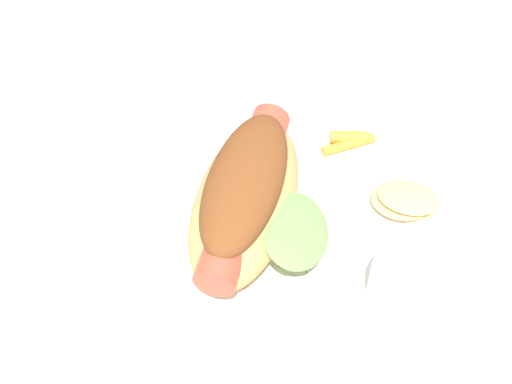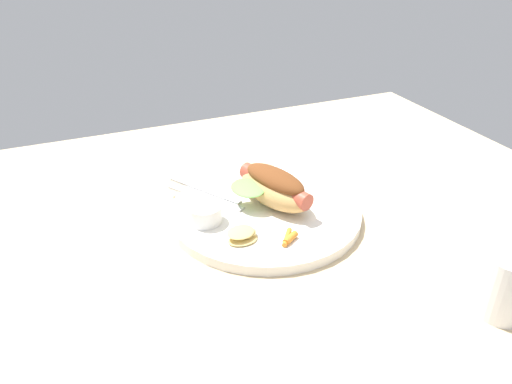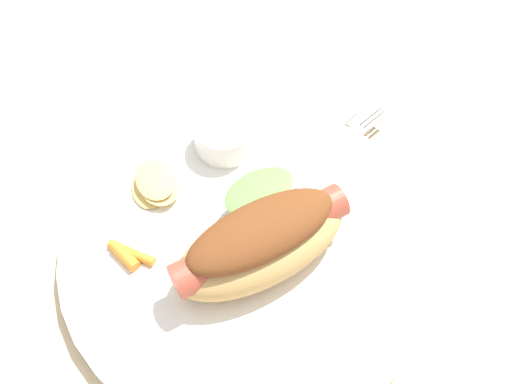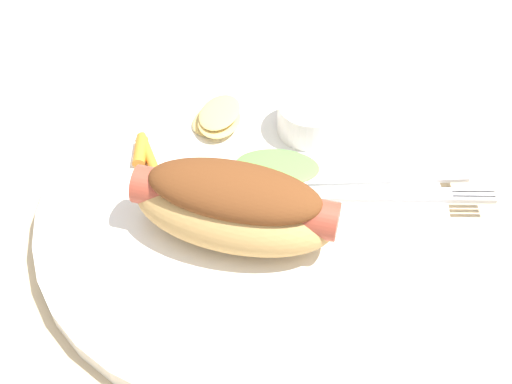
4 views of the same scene
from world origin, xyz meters
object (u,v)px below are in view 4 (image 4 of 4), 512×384
(chips_pile, at_px, (218,117))
(hot_dog, at_px, (236,204))
(plate, at_px, (243,217))
(sauce_ramekin, at_px, (310,117))
(knife, at_px, (372,177))
(carrot_garnish, at_px, (144,152))
(fork, at_px, (391,195))

(chips_pile, bearing_deg, hot_dog, 41.27)
(hot_dog, bearing_deg, plate, 91.34)
(sauce_ramekin, bearing_deg, chips_pile, -62.26)
(chips_pile, bearing_deg, knife, 95.86)
(sauce_ramekin, xyz_separation_m, carrot_garnish, (0.09, -0.09, -0.01))
(plate, relative_size, fork, 2.30)
(carrot_garnish, bearing_deg, chips_pile, 155.06)
(fork, xyz_separation_m, chips_pile, (0.00, -0.15, 0.01))
(sauce_ramekin, xyz_separation_m, chips_pile, (0.03, -0.07, -0.01))
(fork, height_order, carrot_garnish, carrot_garnish)
(carrot_garnish, bearing_deg, knife, 114.80)
(hot_dog, xyz_separation_m, sauce_ramekin, (-0.12, -0.01, -0.02))
(fork, xyz_separation_m, carrot_garnish, (0.07, -0.18, 0.00))
(fork, bearing_deg, hot_dog, -163.52)
(chips_pile, relative_size, carrot_garnish, 1.39)
(plate, bearing_deg, fork, 129.35)
(sauce_ramekin, bearing_deg, fork, 71.14)
(hot_dog, relative_size, chips_pile, 2.99)
(plate, relative_size, hot_dog, 1.95)
(fork, height_order, chips_pile, chips_pile)
(sauce_ramekin, distance_m, chips_pile, 0.07)
(hot_dog, relative_size, sauce_ramekin, 2.97)
(chips_pile, distance_m, carrot_garnish, 0.07)
(fork, bearing_deg, carrot_garnish, 168.23)
(hot_dog, bearing_deg, sauce_ramekin, 75.32)
(hot_dog, bearing_deg, fork, 29.79)
(hot_dog, distance_m, knife, 0.12)
(hot_dog, xyz_separation_m, fork, (-0.09, 0.08, -0.03))
(knife, relative_size, chips_pile, 2.81)
(sauce_ramekin, height_order, fork, sauce_ramekin)
(carrot_garnish, bearing_deg, sauce_ramekin, 135.37)
(sauce_ramekin, distance_m, carrot_garnish, 0.13)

